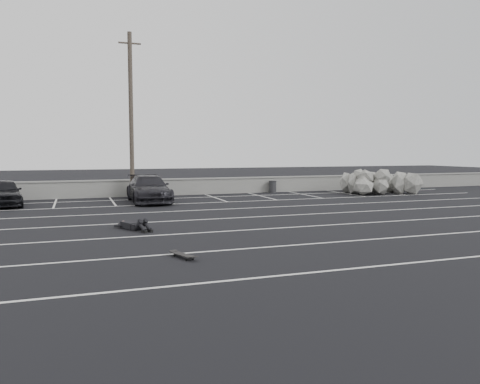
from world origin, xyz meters
name	(u,v)px	position (x,y,z in m)	size (l,w,h in m)	color
ground	(278,228)	(0.00, 0.00, 0.00)	(120.00, 120.00, 0.00)	black
seawall	(189,186)	(0.00, 14.00, 0.55)	(50.00, 0.45, 1.06)	gray
stall_lines	(237,213)	(-0.08, 4.41, 0.00)	(36.00, 20.05, 0.01)	silver
car_left	(3,193)	(-10.41, 10.97, 0.70)	(1.65, 4.10, 1.40)	black
car_right	(149,189)	(-3.12, 10.45, 0.73)	(2.06, 5.06, 1.47)	black
utility_pole	(131,115)	(-3.68, 13.20, 4.95)	(1.30, 0.26, 9.77)	#4C4238
trash_bin	(273,187)	(5.63, 13.46, 0.41)	(0.59, 0.59, 0.82)	#2A2A2D
riprap_pile	(378,186)	(12.07, 10.73, 0.51)	(5.01, 4.18, 1.27)	#97958E
person	(130,222)	(-5.11, 1.69, 0.24)	(1.80, 2.52, 0.47)	black
skateboard	(183,255)	(-4.33, -3.56, 0.08)	(0.53, 0.88, 0.10)	black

